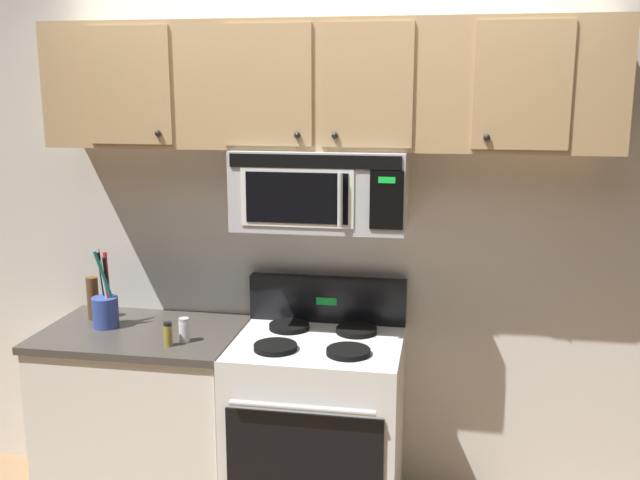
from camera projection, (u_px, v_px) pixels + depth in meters
The scene contains 9 objects.
back_wall at pixel (331, 227), 3.52m from camera, with size 5.20×0.10×2.70m, color silver.
stove_range at pixel (318, 429), 3.36m from camera, with size 0.76×0.69×1.12m.
over_range_microwave at pixel (322, 188), 3.24m from camera, with size 0.76×0.43×0.35m.
upper_cabinets at pixel (323, 85), 3.17m from camera, with size 2.50×0.36×0.55m.
counter_segment at pixel (147, 418), 3.51m from camera, with size 0.93×0.65×0.90m.
utensil_crock_blue at pixel (105, 308), 3.43m from camera, with size 0.12×0.12×0.38m.
salt_shaker at pixel (184, 330), 3.24m from camera, with size 0.05×0.05×0.11m.
pepper_mill at pixel (93, 298), 3.55m from camera, with size 0.06×0.06×0.21m, color brown.
spice_jar at pixel (168, 334), 3.19m from camera, with size 0.04×0.04×0.11m.
Camera 1 is at (0.55, -2.63, 2.03)m, focal length 40.76 mm.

